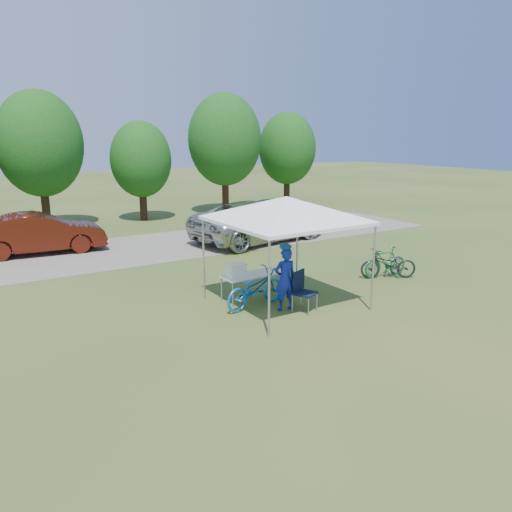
{
  "coord_description": "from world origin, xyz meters",
  "views": [
    {
      "loc": [
        -7.04,
        -9.67,
        4.17
      ],
      "look_at": [
        0.41,
        2.0,
        0.79
      ],
      "focal_mm": 35.0,
      "sensor_mm": 36.0,
      "label": 1
    }
  ],
  "objects_px": {
    "cyclist": "(285,279)",
    "bike_dark": "(389,264)",
    "cooler": "(236,270)",
    "folding_chair": "(302,288)",
    "bike_blue": "(255,288)",
    "folding_table": "(253,276)",
    "bike_green": "(385,262)",
    "minivan": "(260,221)",
    "sedan": "(40,233)"
  },
  "relations": [
    {
      "from": "bike_dark",
      "to": "bike_blue",
      "type": "bearing_deg",
      "value": -60.82
    },
    {
      "from": "folding_chair",
      "to": "bike_blue",
      "type": "height_order",
      "value": "folding_chair"
    },
    {
      "from": "cyclist",
      "to": "bike_green",
      "type": "distance_m",
      "value": 4.34
    },
    {
      "from": "minivan",
      "to": "folding_table",
      "type": "bearing_deg",
      "value": 137.37
    },
    {
      "from": "cooler",
      "to": "bike_blue",
      "type": "distance_m",
      "value": 0.7
    },
    {
      "from": "bike_dark",
      "to": "sedan",
      "type": "bearing_deg",
      "value": -108.61
    },
    {
      "from": "bike_green",
      "to": "folding_table",
      "type": "bearing_deg",
      "value": -87.62
    },
    {
      "from": "cooler",
      "to": "cyclist",
      "type": "distance_m",
      "value": 1.33
    },
    {
      "from": "bike_green",
      "to": "sedan",
      "type": "relative_size",
      "value": 0.34
    },
    {
      "from": "cooler",
      "to": "bike_green",
      "type": "distance_m",
      "value": 4.99
    },
    {
      "from": "cyclist",
      "to": "minivan",
      "type": "distance_m",
      "value": 8.14
    },
    {
      "from": "folding_chair",
      "to": "cooler",
      "type": "xyz_separation_m",
      "value": [
        -1.03,
        1.38,
        0.26
      ]
    },
    {
      "from": "cyclist",
      "to": "bike_dark",
      "type": "xyz_separation_m",
      "value": [
        4.2,
        0.57,
        -0.34
      ]
    },
    {
      "from": "cooler",
      "to": "bike_blue",
      "type": "height_order",
      "value": "cooler"
    },
    {
      "from": "folding_chair",
      "to": "sedan",
      "type": "height_order",
      "value": "sedan"
    },
    {
      "from": "minivan",
      "to": "sedan",
      "type": "height_order",
      "value": "minivan"
    },
    {
      "from": "cyclist",
      "to": "folding_chair",
      "type": "bearing_deg",
      "value": 151.19
    },
    {
      "from": "cooler",
      "to": "minivan",
      "type": "xyz_separation_m",
      "value": [
        4.6,
        6.01,
        -0.02
      ]
    },
    {
      "from": "bike_blue",
      "to": "sedan",
      "type": "height_order",
      "value": "sedan"
    },
    {
      "from": "folding_chair",
      "to": "folding_table",
      "type": "bearing_deg",
      "value": 86.95
    },
    {
      "from": "cooler",
      "to": "bike_green",
      "type": "relative_size",
      "value": 0.31
    },
    {
      "from": "sedan",
      "to": "folding_chair",
      "type": "bearing_deg",
      "value": -151.53
    },
    {
      "from": "folding_chair",
      "to": "sedan",
      "type": "xyz_separation_m",
      "value": [
        -4.23,
        9.74,
        0.17
      ]
    },
    {
      "from": "cyclist",
      "to": "bike_dark",
      "type": "height_order",
      "value": "cyclist"
    },
    {
      "from": "bike_green",
      "to": "sedan",
      "type": "height_order",
      "value": "sedan"
    },
    {
      "from": "cooler",
      "to": "sedan",
      "type": "relative_size",
      "value": 0.11
    },
    {
      "from": "bike_blue",
      "to": "folding_chair",
      "type": "bearing_deg",
      "value": -145.99
    },
    {
      "from": "bike_dark",
      "to": "cyclist",
      "type": "bearing_deg",
      "value": -53.08
    },
    {
      "from": "folding_chair",
      "to": "bike_blue",
      "type": "distance_m",
      "value": 1.16
    },
    {
      "from": "cyclist",
      "to": "sedan",
      "type": "xyz_separation_m",
      "value": [
        -3.91,
        9.5,
        -0.03
      ]
    },
    {
      "from": "bike_green",
      "to": "sedan",
      "type": "xyz_separation_m",
      "value": [
        -8.16,
        8.74,
        0.29
      ]
    },
    {
      "from": "cyclist",
      "to": "cooler",
      "type": "bearing_deg",
      "value": -49.62
    },
    {
      "from": "folding_chair",
      "to": "minivan",
      "type": "relative_size",
      "value": 0.17
    },
    {
      "from": "bike_blue",
      "to": "bike_green",
      "type": "bearing_deg",
      "value": -98.51
    },
    {
      "from": "folding_table",
      "to": "folding_chair",
      "type": "height_order",
      "value": "folding_chair"
    },
    {
      "from": "folding_table",
      "to": "bike_dark",
      "type": "bearing_deg",
      "value": -7.21
    },
    {
      "from": "folding_chair",
      "to": "cyclist",
      "type": "height_order",
      "value": "cyclist"
    },
    {
      "from": "folding_table",
      "to": "bike_green",
      "type": "height_order",
      "value": "bike_green"
    },
    {
      "from": "folding_table",
      "to": "bike_green",
      "type": "distance_m",
      "value": 4.48
    },
    {
      "from": "bike_green",
      "to": "bike_blue",
      "type": "bearing_deg",
      "value": -80.59
    },
    {
      "from": "folding_table",
      "to": "minivan",
      "type": "bearing_deg",
      "value": 55.66
    },
    {
      "from": "folding_table",
      "to": "cooler",
      "type": "bearing_deg",
      "value": 180.0
    },
    {
      "from": "folding_table",
      "to": "cyclist",
      "type": "bearing_deg",
      "value": -79.66
    },
    {
      "from": "bike_dark",
      "to": "folding_chair",
      "type": "bearing_deg",
      "value": -48.88
    },
    {
      "from": "folding_table",
      "to": "bike_blue",
      "type": "relative_size",
      "value": 0.89
    },
    {
      "from": "bike_green",
      "to": "cyclist",
      "type": "bearing_deg",
      "value": -72.76
    },
    {
      "from": "sedan",
      "to": "cooler",
      "type": "bearing_deg",
      "value": -154.06
    },
    {
      "from": "cyclist",
      "to": "bike_blue",
      "type": "relative_size",
      "value": 0.85
    },
    {
      "from": "bike_blue",
      "to": "sedan",
      "type": "distance_m",
      "value": 9.56
    },
    {
      "from": "bike_dark",
      "to": "minivan",
      "type": "xyz_separation_m",
      "value": [
        -0.3,
        6.57,
        0.38
      ]
    }
  ]
}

